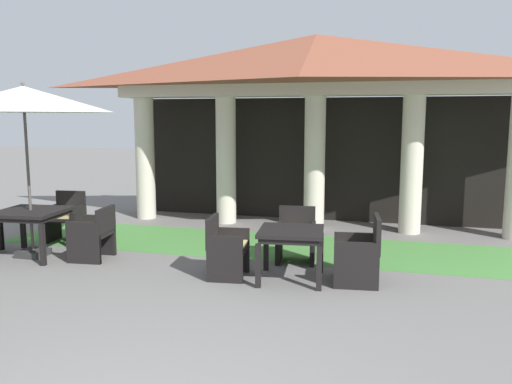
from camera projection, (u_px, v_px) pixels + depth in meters
name	position (u px, v px, depth m)	size (l,w,h in m)	color
background_pavilion	(317.00, 82.00, 10.20)	(8.60, 2.57, 3.77)	beige
lawn_strip	(297.00, 248.00, 8.86)	(10.40, 1.95, 0.01)	#47843D
patio_table_near_foreground	(291.00, 237.00, 7.05)	(0.95, 0.95, 0.70)	black
patio_chair_near_foreground_east	(359.00, 253.00, 6.94)	(0.65, 0.68, 0.92)	black
patio_chair_near_foreground_west	(226.00, 249.00, 7.22)	(0.57, 0.63, 0.85)	black
patio_chair_near_foreground_north	(296.00, 237.00, 7.97)	(0.63, 0.56, 0.84)	black
patio_table_mid_right	(31.00, 216.00, 8.25)	(1.09, 1.09, 0.75)	black
patio_umbrella_mid_right	(24.00, 100.00, 7.99)	(2.70, 2.70, 2.74)	#2D2D2D
patio_chair_mid_right_north	(66.00, 218.00, 9.31)	(0.62, 0.57, 0.88)	black
patio_chair_mid_right_east	(94.00, 234.00, 8.12)	(0.60, 0.65, 0.83)	black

